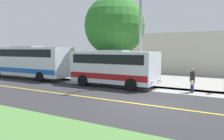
{
  "coord_description": "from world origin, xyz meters",
  "views": [
    {
      "loc": [
        11.53,
        5.14,
        2.97
      ],
      "look_at": [
        -3.5,
        -4.06,
        1.4
      ],
      "focal_mm": 38.23,
      "sensor_mm": 36.0,
      "label": 1
    }
  ],
  "objects_px": {
    "shuttle_bus_front": "(114,67)",
    "tree_curbside": "(115,26)",
    "street_light_pole": "(140,25)",
    "transit_bus_rear": "(27,61)",
    "pedestrian_with_bags": "(192,80)"
  },
  "relations": [
    {
      "from": "shuttle_bus_front",
      "to": "tree_curbside",
      "type": "height_order",
      "value": "tree_curbside"
    },
    {
      "from": "shuttle_bus_front",
      "to": "street_light_pole",
      "type": "bearing_deg",
      "value": 100.44
    },
    {
      "from": "shuttle_bus_front",
      "to": "tree_curbside",
      "type": "distance_m",
      "value": 4.82
    },
    {
      "from": "street_light_pole",
      "to": "tree_curbside",
      "type": "relative_size",
      "value": 1.11
    },
    {
      "from": "shuttle_bus_front",
      "to": "street_light_pole",
      "type": "distance_m",
      "value": 3.82
    },
    {
      "from": "transit_bus_rear",
      "to": "shuttle_bus_front",
      "type": "bearing_deg",
      "value": 89.73
    },
    {
      "from": "shuttle_bus_front",
      "to": "street_light_pole",
      "type": "relative_size",
      "value": 0.81
    },
    {
      "from": "pedestrian_with_bags",
      "to": "street_light_pole",
      "type": "distance_m",
      "value": 5.52
    },
    {
      "from": "pedestrian_with_bags",
      "to": "street_light_pole",
      "type": "bearing_deg",
      "value": -89.6
    },
    {
      "from": "transit_bus_rear",
      "to": "pedestrian_with_bags",
      "type": "xyz_separation_m",
      "value": [
        -0.36,
        16.2,
        -0.9
      ]
    },
    {
      "from": "tree_curbside",
      "to": "shuttle_bus_front",
      "type": "bearing_deg",
      "value": 29.83
    },
    {
      "from": "shuttle_bus_front",
      "to": "street_light_pole",
      "type": "xyz_separation_m",
      "value": [
        -0.38,
        2.05,
        3.2
      ]
    },
    {
      "from": "pedestrian_with_bags",
      "to": "street_light_pole",
      "type": "xyz_separation_m",
      "value": [
        0.03,
        -3.91,
        3.9
      ]
    },
    {
      "from": "transit_bus_rear",
      "to": "tree_curbside",
      "type": "relative_size",
      "value": 1.32
    },
    {
      "from": "transit_bus_rear",
      "to": "tree_curbside",
      "type": "distance_m",
      "value": 9.62
    }
  ]
}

